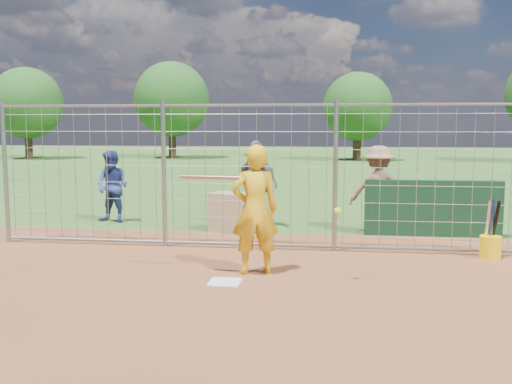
# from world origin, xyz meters

# --- Properties ---
(ground) EXTENTS (100.00, 100.00, 0.00)m
(ground) POSITION_xyz_m (0.00, 0.00, 0.00)
(ground) COLOR #2D591E
(ground) RESTS_ON ground
(infield_dirt) EXTENTS (18.00, 18.00, 0.00)m
(infield_dirt) POSITION_xyz_m (0.00, -3.00, 0.01)
(infield_dirt) COLOR brown
(infield_dirt) RESTS_ON ground
(home_plate) EXTENTS (0.43, 0.43, 0.02)m
(home_plate) POSITION_xyz_m (0.00, -0.20, 0.01)
(home_plate) COLOR silver
(home_plate) RESTS_ON ground
(dugout_wall) EXTENTS (2.60, 0.20, 1.10)m
(dugout_wall) POSITION_xyz_m (3.40, 3.60, 0.55)
(dugout_wall) COLOR #11381E
(dugout_wall) RESTS_ON ground
(batter) EXTENTS (0.79, 0.64, 1.89)m
(batter) POSITION_xyz_m (0.34, 0.35, 0.94)
(batter) COLOR gold
(batter) RESTS_ON ground
(bystander_a) EXTENTS (0.89, 0.76, 1.60)m
(bystander_a) POSITION_xyz_m (-3.39, 4.34, 0.80)
(bystander_a) COLOR navy
(bystander_a) RESTS_ON ground
(bystander_b) EXTENTS (1.16, 0.93, 1.84)m
(bystander_b) POSITION_xyz_m (-0.16, 4.25, 0.92)
(bystander_b) COLOR slate
(bystander_b) RESTS_ON ground
(bystander_c) EXTENTS (1.19, 0.75, 1.75)m
(bystander_c) POSITION_xyz_m (2.37, 3.90, 0.88)
(bystander_c) COLOR #8F674E
(bystander_c) RESTS_ON ground
(equipment_bin) EXTENTS (0.94, 0.79, 0.80)m
(equipment_bin) POSITION_xyz_m (-0.55, 3.52, 0.40)
(equipment_bin) COLOR tan
(equipment_bin) RESTS_ON ground
(equipment_in_play) EXTENTS (2.26, 0.19, 0.52)m
(equipment_in_play) POSITION_xyz_m (0.18, 0.04, 1.33)
(equipment_in_play) COLOR silver
(equipment_in_play) RESTS_ON ground
(bucket_with_bats) EXTENTS (0.34, 0.39, 0.98)m
(bucket_with_bats) POSITION_xyz_m (4.01, 1.76, 0.25)
(bucket_with_bats) COLOR yellow
(bucket_with_bats) RESTS_ON ground
(backstop_fence) EXTENTS (9.08, 0.08, 2.60)m
(backstop_fence) POSITION_xyz_m (0.00, 2.00, 1.26)
(backstop_fence) COLOR gray
(backstop_fence) RESTS_ON ground
(tree_line) EXTENTS (44.66, 6.72, 6.48)m
(tree_line) POSITION_xyz_m (3.13, 28.13, 3.71)
(tree_line) COLOR #3F2B19
(tree_line) RESTS_ON ground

